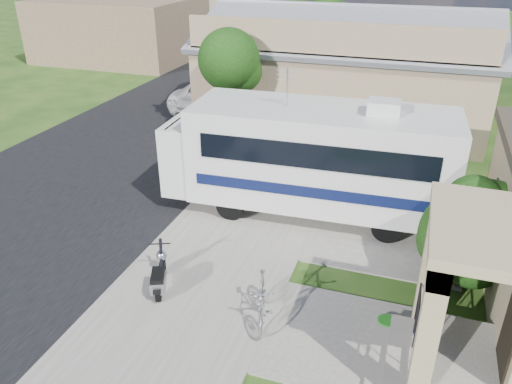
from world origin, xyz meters
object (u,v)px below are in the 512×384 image
(scooter, at_px, (160,276))
(bicycle, at_px, (262,302))
(garden_hose, at_px, (386,324))
(pickup_truck, at_px, (219,91))
(motorhome, at_px, (310,155))
(shrub, at_px, (470,232))
(van, at_px, (258,61))

(scooter, height_order, bicycle, bicycle)
(garden_hose, bearing_deg, pickup_truck, 124.90)
(motorhome, xyz_separation_m, scooter, (-2.38, -4.99, -1.39))
(shrub, xyz_separation_m, van, (-11.31, 18.55, -0.65))
(van, bearing_deg, pickup_truck, -93.48)
(bicycle, bearing_deg, pickup_truck, 99.85)
(van, distance_m, garden_hose, 22.87)
(shrub, height_order, scooter, shrub)
(pickup_truck, relative_size, garden_hose, 15.25)
(bicycle, height_order, garden_hose, bicycle)
(motorhome, relative_size, van, 1.48)
(garden_hose, bearing_deg, scooter, -175.11)
(motorhome, distance_m, bicycle, 5.38)
(scooter, bearing_deg, van, 79.31)
(pickup_truck, bearing_deg, bicycle, 121.62)
(motorhome, bearing_deg, pickup_truck, 123.72)
(shrub, relative_size, bicycle, 1.66)
(shrub, distance_m, scooter, 7.26)
(bicycle, bearing_deg, scooter, 159.20)
(motorhome, relative_size, pickup_truck, 1.46)
(motorhome, bearing_deg, scooter, -118.14)
(van, relative_size, garden_hose, 15.05)
(scooter, bearing_deg, pickup_truck, 84.07)
(motorhome, bearing_deg, shrub, -32.00)
(motorhome, distance_m, pickup_truck, 11.35)
(pickup_truck, bearing_deg, shrub, 139.55)
(van, bearing_deg, garden_hose, -70.34)
(motorhome, xyz_separation_m, garden_hose, (2.82, -4.55, -1.75))
(motorhome, relative_size, shrub, 2.93)
(shrub, xyz_separation_m, scooter, (-6.72, -2.55, -1.03))
(scooter, bearing_deg, motorhome, 41.53)
(scooter, distance_m, van, 21.60)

